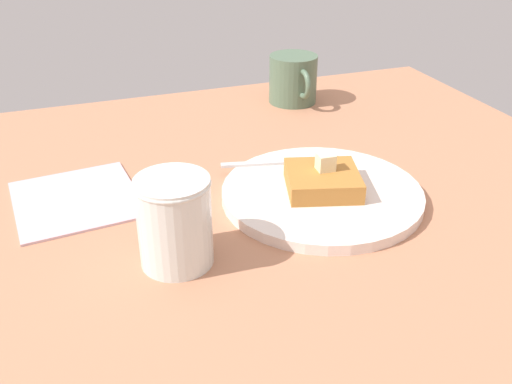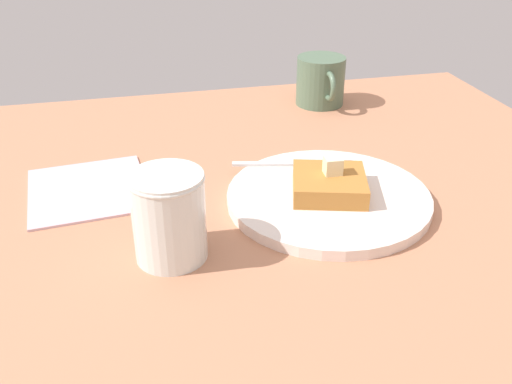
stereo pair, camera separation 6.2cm
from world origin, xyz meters
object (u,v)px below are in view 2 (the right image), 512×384
Objects in this scene: plate at (328,197)px; syrup_jar at (169,220)px; fork at (301,164)px; coffee_mug at (321,81)px; napkin at (88,189)px.

syrup_jar reaches higher than plate.
fork is 23.85cm from syrup_jar.
plate is at bearing 7.42° from fork.
plate is 8.11cm from fork.
fork is (-8.01, -1.04, 0.74)cm from plate.
fork is at bearing 128.64° from syrup_jar.
coffee_mug is (-32.87, 10.05, 3.34)cm from plate.
napkin is (-16.47, -8.86, -4.22)cm from syrup_jar.
syrup_jar is (6.77, -19.54, 3.61)cm from plate.
syrup_jar is 49.47cm from coffee_mug.
fork is at bearing 86.48° from napkin.
coffee_mug reaches higher than napkin.
napkin is 1.42× the size of coffee_mug.
plate reaches higher than napkin.
syrup_jar is at bearing -36.74° from coffee_mug.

